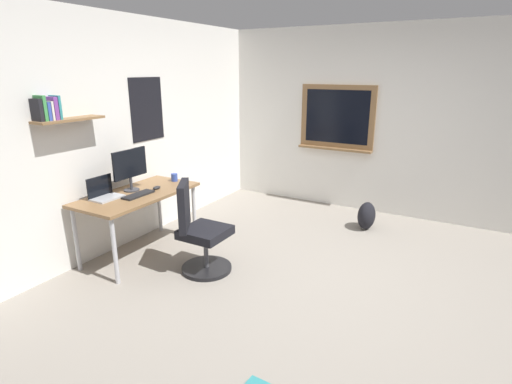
# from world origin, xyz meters

# --- Properties ---
(ground_plane) EXTENTS (5.20, 5.20, 0.00)m
(ground_plane) POSITION_xyz_m (0.00, 0.00, 0.00)
(ground_plane) COLOR gray
(ground_plane) RESTS_ON ground
(wall_back) EXTENTS (5.00, 0.30, 2.60)m
(wall_back) POSITION_xyz_m (-0.01, 2.45, 1.30)
(wall_back) COLOR silver
(wall_back) RESTS_ON ground
(wall_right) EXTENTS (0.22, 5.00, 2.60)m
(wall_right) POSITION_xyz_m (2.45, 0.03, 1.30)
(wall_right) COLOR silver
(wall_right) RESTS_ON ground
(desk) EXTENTS (1.35, 0.68, 0.72)m
(desk) POSITION_xyz_m (-0.33, 2.03, 0.65)
(desk) COLOR olive
(desk) RESTS_ON ground
(office_chair) EXTENTS (0.55, 0.57, 0.95)m
(office_chair) POSITION_xyz_m (-0.32, 1.21, 0.41)
(office_chair) COLOR black
(office_chair) RESTS_ON ground
(laptop) EXTENTS (0.31, 0.21, 0.23)m
(laptop) POSITION_xyz_m (-0.63, 2.19, 0.77)
(laptop) COLOR #ADAFB5
(laptop) RESTS_ON desk
(monitor_primary) EXTENTS (0.46, 0.17, 0.46)m
(monitor_primary) POSITION_xyz_m (-0.29, 2.14, 0.99)
(monitor_primary) COLOR #38383D
(monitor_primary) RESTS_ON desk
(keyboard) EXTENTS (0.37, 0.13, 0.02)m
(keyboard) POSITION_xyz_m (-0.39, 1.95, 0.73)
(keyboard) COLOR black
(keyboard) RESTS_ON desk
(computer_mouse) EXTENTS (0.10, 0.06, 0.03)m
(computer_mouse) POSITION_xyz_m (-0.11, 1.95, 0.74)
(computer_mouse) COLOR #262628
(computer_mouse) RESTS_ON desk
(coffee_mug) EXTENTS (0.08, 0.08, 0.09)m
(coffee_mug) POSITION_xyz_m (0.25, 2.00, 0.77)
(coffee_mug) COLOR #334CA5
(coffee_mug) RESTS_ON desk
(backpack) EXTENTS (0.32, 0.22, 0.36)m
(backpack) POSITION_xyz_m (1.66, 0.01, 0.18)
(backpack) COLOR black
(backpack) RESTS_ON ground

